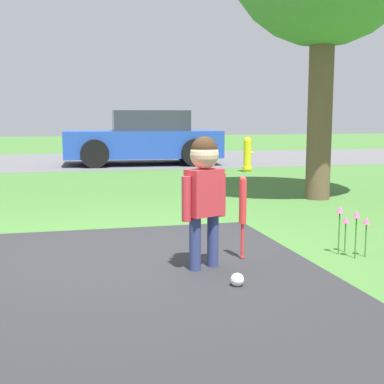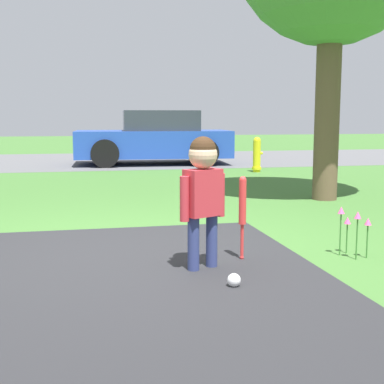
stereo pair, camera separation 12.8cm
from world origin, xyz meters
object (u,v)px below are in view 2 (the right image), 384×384
at_px(child, 203,184).
at_px(parked_car, 155,139).
at_px(sports_ball, 234,280).
at_px(fire_hydrant, 257,155).
at_px(baseball_bat, 242,206).

bearing_deg(child, parked_car, 59.17).
relative_size(sports_ball, fire_hydrant, 0.13).
relative_size(child, sports_ball, 10.82).
relative_size(baseball_bat, parked_car, 0.18).
xyz_separation_m(child, fire_hydrant, (2.88, 7.06, -0.31)).
height_order(sports_ball, parked_car, parked_car).
xyz_separation_m(child, parked_car, (0.99, 9.51, -0.04)).
height_order(child, parked_car, parked_car).
bearing_deg(parked_car, sports_ball, 88.77).
distance_m(sports_ball, parked_car, 10.06).
xyz_separation_m(baseball_bat, fire_hydrant, (2.50, 6.87, -0.09)).
height_order(baseball_bat, fire_hydrant, fire_hydrant).
bearing_deg(fire_hydrant, child, -112.21).
height_order(child, sports_ball, child).
bearing_deg(baseball_bat, child, -153.12).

